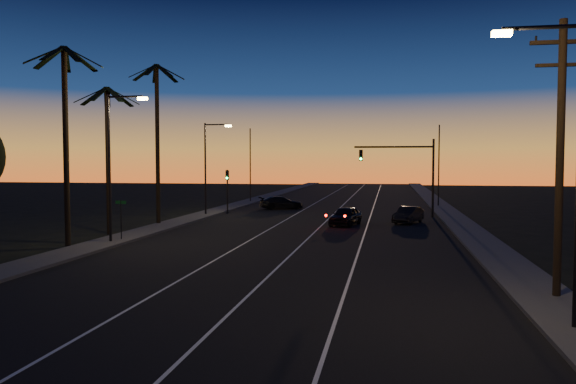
% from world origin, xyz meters
% --- Properties ---
extents(road, '(20.00, 170.00, 0.01)m').
position_xyz_m(road, '(0.00, 30.00, 0.01)').
color(road, black).
rests_on(road, ground).
extents(sidewalk_left, '(2.40, 170.00, 0.16)m').
position_xyz_m(sidewalk_left, '(-11.20, 30.00, 0.08)').
color(sidewalk_left, '#373735').
rests_on(sidewalk_left, ground).
extents(sidewalk_right, '(2.40, 170.00, 0.16)m').
position_xyz_m(sidewalk_right, '(11.20, 30.00, 0.08)').
color(sidewalk_right, '#373735').
rests_on(sidewalk_right, ground).
extents(lane_stripe_left, '(0.12, 160.00, 0.01)m').
position_xyz_m(lane_stripe_left, '(-3.00, 30.00, 0.02)').
color(lane_stripe_left, silver).
rests_on(lane_stripe_left, road).
extents(lane_stripe_mid, '(0.12, 160.00, 0.01)m').
position_xyz_m(lane_stripe_mid, '(0.50, 30.00, 0.02)').
color(lane_stripe_mid, silver).
rests_on(lane_stripe_mid, road).
extents(lane_stripe_right, '(0.12, 160.00, 0.01)m').
position_xyz_m(lane_stripe_right, '(4.00, 30.00, 0.02)').
color(lane_stripe_right, silver).
rests_on(lane_stripe_right, road).
extents(palm_near, '(4.25, 4.16, 11.53)m').
position_xyz_m(palm_near, '(-12.60, 18.00, 7.07)').
color(palm_near, black).
rests_on(palm_near, ground).
extents(palm_mid, '(4.25, 4.16, 10.03)m').
position_xyz_m(palm_mid, '(-13.20, 24.00, 6.25)').
color(palm_mid, black).
rests_on(palm_mid, ground).
extents(palm_far, '(4.25, 4.16, 12.53)m').
position_xyz_m(palm_far, '(-12.20, 30.00, 7.61)').
color(palm_far, black).
rests_on(palm_far, ground).
extents(streetlight_left_near, '(2.55, 0.26, 9.00)m').
position_xyz_m(streetlight_left_near, '(-10.70, 20.00, 5.32)').
color(streetlight_left_near, black).
rests_on(streetlight_left_near, ground).
extents(streetlight_left_far, '(2.55, 0.26, 8.50)m').
position_xyz_m(streetlight_left_far, '(-10.69, 38.00, 5.06)').
color(streetlight_left_far, black).
rests_on(streetlight_left_far, ground).
extents(streetlight_right_near, '(2.55, 0.26, 9.00)m').
position_xyz_m(streetlight_right_near, '(10.70, 6.00, 5.32)').
color(streetlight_right_near, black).
rests_on(streetlight_right_near, ground).
extents(street_sign, '(0.70, 0.06, 2.60)m').
position_xyz_m(street_sign, '(-10.80, 21.00, 1.66)').
color(street_sign, black).
rests_on(street_sign, ground).
extents(utility_pole, '(2.20, 0.28, 10.00)m').
position_xyz_m(utility_pole, '(11.60, 10.00, 5.32)').
color(utility_pole, black).
rests_on(utility_pole, ground).
extents(signal_mast, '(7.10, 0.41, 7.00)m').
position_xyz_m(signal_mast, '(7.14, 39.99, 4.78)').
color(signal_mast, black).
rests_on(signal_mast, ground).
extents(signal_post, '(0.28, 0.37, 4.20)m').
position_xyz_m(signal_post, '(-9.50, 39.98, 2.89)').
color(signal_post, black).
rests_on(signal_post, ground).
extents(far_pole_left, '(0.14, 0.14, 9.00)m').
position_xyz_m(far_pole_left, '(-11.00, 55.00, 4.50)').
color(far_pole_left, black).
rests_on(far_pole_left, ground).
extents(far_pole_right, '(0.14, 0.14, 9.00)m').
position_xyz_m(far_pole_right, '(11.00, 52.00, 4.50)').
color(far_pole_right, black).
rests_on(far_pole_right, ground).
extents(lead_car, '(2.70, 5.04, 1.47)m').
position_xyz_m(lead_car, '(2.31, 32.37, 0.75)').
color(lead_car, black).
rests_on(lead_car, road).
extents(right_car, '(2.72, 4.26, 1.33)m').
position_xyz_m(right_car, '(7.19, 34.71, 0.68)').
color(right_car, black).
rests_on(right_car, road).
extents(cross_car, '(4.97, 3.59, 1.34)m').
position_xyz_m(cross_car, '(-5.40, 45.94, 0.68)').
color(cross_car, black).
rests_on(cross_car, road).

